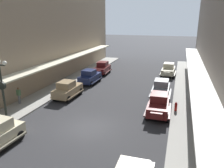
# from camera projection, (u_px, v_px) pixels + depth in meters

# --- Properties ---
(ground_plane) EXTENTS (200.00, 200.00, 0.00)m
(ground_plane) POSITION_uv_depth(u_px,v_px,m) (89.00, 127.00, 16.85)
(ground_plane) COLOR #2D2D30
(sidewalk_left) EXTENTS (3.00, 60.00, 0.15)m
(sidewalk_left) POSITION_uv_depth(u_px,v_px,m) (10.00, 114.00, 18.99)
(sidewalk_left) COLOR #99968E
(sidewalk_left) RESTS_ON ground
(sidewalk_right) EXTENTS (3.00, 60.00, 0.15)m
(sidewalk_right) POSITION_uv_depth(u_px,v_px,m) (191.00, 142.00, 14.66)
(sidewalk_right) COLOR #99968E
(sidewalk_right) RESTS_ON ground
(parked_car_0) EXTENTS (2.16, 4.27, 1.84)m
(parked_car_0) POSITION_uv_depth(u_px,v_px,m) (161.00, 88.00, 23.22)
(parked_car_0) COLOR slate
(parked_car_0) RESTS_ON ground
(parked_car_2) EXTENTS (2.22, 4.29, 1.84)m
(parked_car_2) POSITION_uv_depth(u_px,v_px,m) (159.00, 104.00, 18.94)
(parked_car_2) COLOR #591919
(parked_car_2) RESTS_ON ground
(parked_car_3) EXTENTS (2.30, 4.32, 1.84)m
(parked_car_3) POSITION_uv_depth(u_px,v_px,m) (102.00, 68.00, 33.02)
(parked_car_3) COLOR #591919
(parked_car_3) RESTS_ON ground
(parked_car_4) EXTENTS (2.24, 4.30, 1.84)m
(parked_car_4) POSITION_uv_depth(u_px,v_px,m) (90.00, 76.00, 28.15)
(parked_car_4) COLOR #19234C
(parked_car_4) RESTS_ON ground
(parked_car_5) EXTENTS (2.26, 4.30, 1.84)m
(parked_car_5) POSITION_uv_depth(u_px,v_px,m) (168.00, 69.00, 32.01)
(parked_car_5) COLOR beige
(parked_car_5) RESTS_ON ground
(parked_car_7) EXTENTS (2.19, 4.28, 1.84)m
(parked_car_7) POSITION_uv_depth(u_px,v_px,m) (68.00, 89.00, 23.02)
(parked_car_7) COLOR #997F5B
(parked_car_7) RESTS_ON ground
(lamp_post_with_clock) EXTENTS (1.42, 0.44, 5.16)m
(lamp_post_with_clock) POSITION_uv_depth(u_px,v_px,m) (2.00, 89.00, 16.46)
(lamp_post_with_clock) COLOR black
(lamp_post_with_clock) RESTS_ON sidewalk_left
(fire_hydrant) EXTENTS (0.24, 0.24, 0.82)m
(fire_hydrant) POSITION_uv_depth(u_px,v_px,m) (176.00, 107.00, 19.38)
(fire_hydrant) COLOR #B21E19
(fire_hydrant) RESTS_ON sidewalk_right
(pedestrian_0) EXTENTS (0.36, 0.28, 1.67)m
(pedestrian_0) POSITION_uv_depth(u_px,v_px,m) (198.00, 94.00, 21.15)
(pedestrian_0) COLOR slate
(pedestrian_0) RESTS_ON sidewalk_right
(pedestrian_1) EXTENTS (0.36, 0.24, 1.64)m
(pedestrian_1) POSITION_uv_depth(u_px,v_px,m) (19.00, 95.00, 20.95)
(pedestrian_1) COLOR slate
(pedestrian_1) RESTS_ON sidewalk_left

